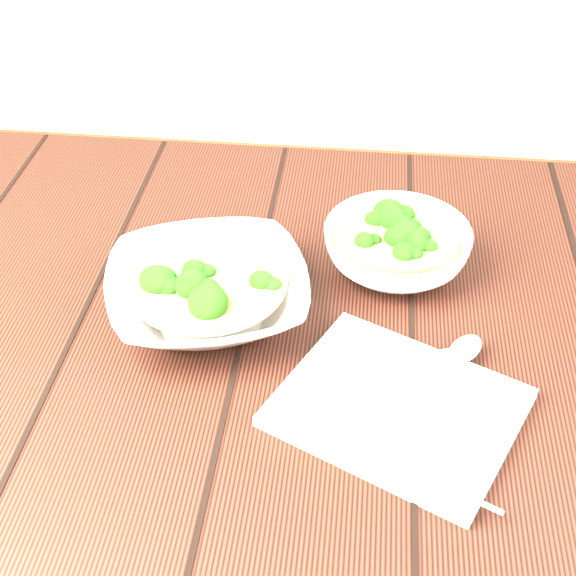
{
  "coord_description": "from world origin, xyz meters",
  "views": [
    {
      "loc": [
        0.11,
        -0.74,
        1.39
      ],
      "look_at": [
        0.03,
        -0.02,
        0.8
      ],
      "focal_mm": 50.0,
      "sensor_mm": 36.0,
      "label": 1
    }
  ],
  "objects": [
    {
      "name": "table",
      "position": [
        0.0,
        0.0,
        0.63
      ],
      "size": [
        1.2,
        0.8,
        0.75
      ],
      "color": "#33170E",
      "rests_on": "ground"
    },
    {
      "name": "soup_bowl_front",
      "position": [
        -0.07,
        -0.02,
        0.78
      ],
      "size": [
        0.3,
        0.3,
        0.07
      ],
      "color": "silver",
      "rests_on": "table"
    },
    {
      "name": "soup_bowl_back",
      "position": [
        0.16,
        0.1,
        0.78
      ],
      "size": [
        0.23,
        0.23,
        0.07
      ],
      "color": "silver",
      "rests_on": "table"
    },
    {
      "name": "trivet",
      "position": [
        -0.05,
        0.08,
        0.76
      ],
      "size": [
        0.12,
        0.12,
        0.03
      ],
      "primitive_type": "torus",
      "rotation": [
        0.0,
        0.0,
        0.05
      ],
      "color": "black",
      "rests_on": "table"
    },
    {
      "name": "napkin",
      "position": [
        0.16,
        -0.15,
        0.76
      ],
      "size": [
        0.3,
        0.28,
        0.01
      ],
      "primitive_type": "cube",
      "rotation": [
        0.0,
        0.0,
        -0.45
      ],
      "color": "beige",
      "rests_on": "table"
    },
    {
      "name": "spoon_left",
      "position": [
        0.18,
        -0.12,
        0.77
      ],
      "size": [
        0.15,
        0.16,
        0.01
      ],
      "color": "#B8B1A2",
      "rests_on": "napkin"
    },
    {
      "name": "spoon_right",
      "position": [
        0.22,
        -0.1,
        0.77
      ],
      "size": [
        0.12,
        0.18,
        0.01
      ],
      "color": "#B8B1A2",
      "rests_on": "napkin"
    }
  ]
}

